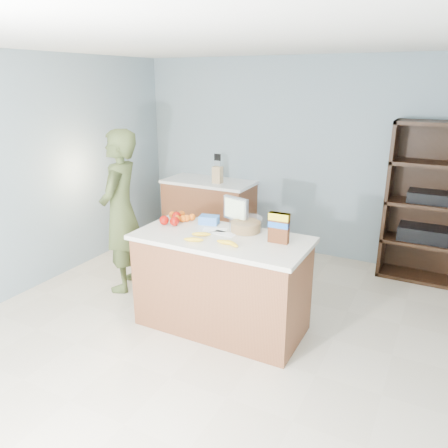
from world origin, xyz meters
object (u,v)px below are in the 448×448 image
at_px(counter_peninsula, 221,286).
at_px(tv, 236,210).
at_px(shelving_unit, 428,206).
at_px(cereal_box, 279,226).
at_px(person, 121,212).

xyz_separation_m(counter_peninsula, tv, (-0.01, 0.31, 0.64)).
distance_m(shelving_unit, cereal_box, 2.23).
bearing_deg(counter_peninsula, person, 169.76).
bearing_deg(counter_peninsula, shelving_unit, 52.89).
distance_m(counter_peninsula, person, 1.44).
xyz_separation_m(tv, cereal_box, (0.51, -0.22, -0.01)).
relative_size(counter_peninsula, shelving_unit, 0.87).
relative_size(shelving_unit, tv, 6.38).
xyz_separation_m(counter_peninsula, cereal_box, (0.50, 0.09, 0.64)).
relative_size(shelving_unit, person, 1.03).
height_order(counter_peninsula, person, person).
height_order(shelving_unit, tv, shelving_unit).
height_order(person, cereal_box, person).
bearing_deg(shelving_unit, cereal_box, -118.14).
height_order(tv, cereal_box, tv).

